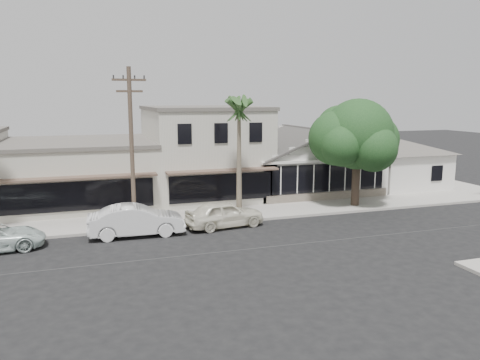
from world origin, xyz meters
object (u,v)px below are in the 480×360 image
object	(u,v)px
car_0	(224,214)
utility_pole	(132,145)
shade_tree	(355,136)
car_1	(136,220)

from	to	relation	value
car_0	utility_pole	bearing A→B (deg)	71.79
car_0	shade_tree	bearing A→B (deg)	-84.62
car_0	shade_tree	world-z (taller)	shade_tree
utility_pole	car_0	distance (m)	6.47
car_0	car_1	xyz separation A→B (m)	(-5.00, -0.19, 0.07)
car_1	car_0	bearing A→B (deg)	-86.33
shade_tree	car_0	bearing A→B (deg)	-166.94
car_0	car_1	distance (m)	5.00
utility_pole	car_1	distance (m)	4.10
utility_pole	shade_tree	size ratio (longest dim) A/B	1.23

